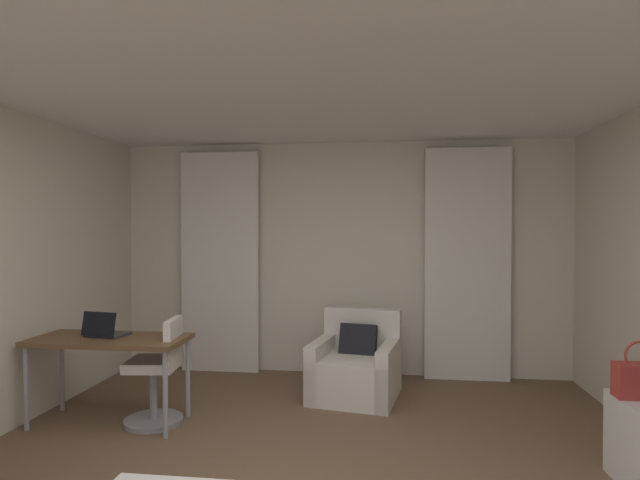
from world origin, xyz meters
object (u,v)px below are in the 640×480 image
desk (110,345)px  desk_chair (158,377)px  armchair (356,368)px  handbag_primary (640,379)px  laptop (105,331)px

desk → desk_chair: 0.48m
armchair → handbag_primary: 2.42m
armchair → desk_chair: bearing=-151.3°
armchair → laptop: (-2.07, -0.90, 0.49)m
desk → handbag_primary: handbag_primary is taller
laptop → armchair: bearing=23.6°
armchair → desk_chair: 1.84m
armchair → desk: 2.25m
desk_chair → handbag_primary: 3.55m
handbag_primary → armchair: bearing=142.1°
desk → desk_chair: desk_chair is taller
laptop → handbag_primary: (3.95, -0.57, -0.10)m
armchair → handbag_primary: handbag_primary is taller
desk_chair → laptop: size_ratio=2.45×
laptop → desk_chair: bearing=2.5°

